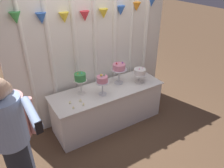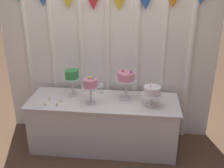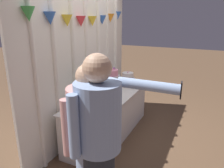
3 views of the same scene
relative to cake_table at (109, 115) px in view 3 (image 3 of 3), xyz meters
The scene contains 14 objects.
ground_plane 0.37m from the cake_table, 90.00° to the right, with size 24.00×24.00×0.00m, color brown.
draped_curtain 1.00m from the cake_table, 87.82° to the left, with size 3.04×0.16×2.41m.
cake_table is the anchor object (origin of this frame).
cake_display_leftmost 0.80m from the cake_table, 164.12° to the left, with size 0.22×0.22×0.40m.
cake_display_midleft 0.65m from the cake_table, 148.68° to the right, with size 0.23×0.23×0.38m.
cake_display_midright 0.73m from the cake_table, 17.19° to the left, with size 0.29×0.29×0.41m.
cake_display_rightmost 0.85m from the cake_table, ahead, with size 0.27×0.27×0.30m.
wine_glass 0.52m from the cake_table, 103.73° to the left, with size 0.06×0.06×0.15m.
tealight_far_left 0.85m from the cake_table, 163.92° to the right, with size 0.04×0.04×0.03m.
tealight_near_left 0.82m from the cake_table, behind, with size 0.04×0.04×0.03m.
tealight_near_right 0.72m from the cake_table, 158.62° to the right, with size 0.04×0.04×0.04m.
tealight_far_right 0.68m from the cake_table, behind, with size 0.05×0.05×0.03m.
guest_man_dark_suit 1.81m from the cake_table, 159.21° to the right, with size 0.51×0.46×1.63m.
guest_girl_blue_dress 1.91m from the cake_table, 156.18° to the right, with size 0.51×0.84×1.73m.
Camera 3 is at (-3.02, -1.40, 1.98)m, focal length 34.24 mm.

